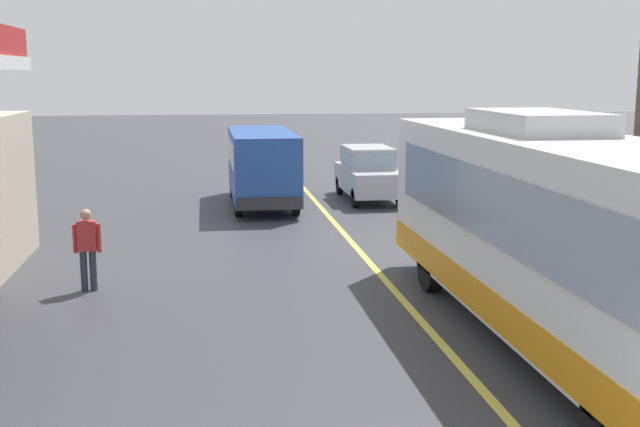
{
  "coord_description": "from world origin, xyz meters",
  "views": [
    {
      "loc": [
        -3.71,
        -5.06,
        4.31
      ],
      "look_at": [
        -1.5,
        10.0,
        1.6
      ],
      "focal_mm": 44.34,
      "sensor_mm": 36.0,
      "label": 1
    }
  ],
  "objects_px": {
    "coach_bus_main": "(558,238)",
    "car_trailing_behind_bus": "(368,170)",
    "minibus_opposing_lane": "(262,161)",
    "pedestrian_near_pump": "(87,245)"
  },
  "relations": [
    {
      "from": "coach_bus_main",
      "to": "car_trailing_behind_bus",
      "type": "bearing_deg",
      "value": 89.86
    },
    {
      "from": "car_trailing_behind_bus",
      "to": "minibus_opposing_lane",
      "type": "bearing_deg",
      "value": -170.0
    },
    {
      "from": "coach_bus_main",
      "to": "minibus_opposing_lane",
      "type": "xyz_separation_m",
      "value": [
        -3.67,
        14.23,
        -0.25
      ]
    },
    {
      "from": "car_trailing_behind_bus",
      "to": "coach_bus_main",
      "type": "bearing_deg",
      "value": -90.14
    },
    {
      "from": "minibus_opposing_lane",
      "to": "coach_bus_main",
      "type": "bearing_deg",
      "value": -75.53
    },
    {
      "from": "minibus_opposing_lane",
      "to": "car_trailing_behind_bus",
      "type": "xyz_separation_m",
      "value": [
        3.71,
        0.65,
        -0.46
      ]
    },
    {
      "from": "coach_bus_main",
      "to": "pedestrian_near_pump",
      "type": "bearing_deg",
      "value": 151.48
    },
    {
      "from": "pedestrian_near_pump",
      "to": "coach_bus_main",
      "type": "bearing_deg",
      "value": -28.52
    },
    {
      "from": "coach_bus_main",
      "to": "car_trailing_behind_bus",
      "type": "height_order",
      "value": "coach_bus_main"
    },
    {
      "from": "car_trailing_behind_bus",
      "to": "pedestrian_near_pump",
      "type": "bearing_deg",
      "value": -126.83
    }
  ]
}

